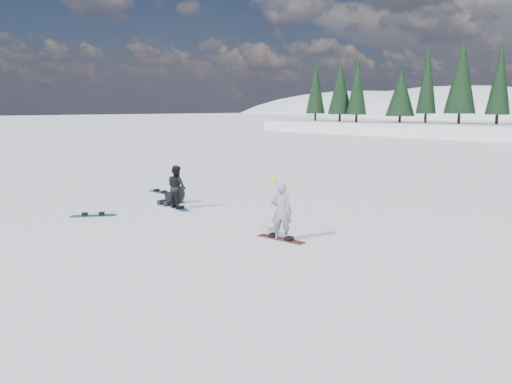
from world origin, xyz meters
TOP-DOWN VIEW (x-y plane):
  - ground at (0.00, 0.00)m, footprint 420.00×420.00m
  - snowboarder_woman at (2.98, 1.52)m, footprint 0.71×0.64m
  - snowboarder_man at (-2.71, 1.96)m, footprint 0.82×0.66m
  - seated_rider at (-3.54, 2.49)m, footprint 0.78×1.16m
  - gear_bag at (-4.24, 2.75)m, footprint 0.53×0.45m
  - snowboard_woman at (2.98, 1.52)m, footprint 1.52×0.45m
  - snowboard_man at (-2.71, 1.96)m, footprint 1.53×0.50m
  - snowboard_loose_c at (-5.98, 3.34)m, footprint 1.51×0.31m
  - snowboard_loose_a at (-3.55, -0.92)m, footprint 1.07×1.40m

SIDE VIEW (x-z plane):
  - ground at x=0.00m, z-range 0.00..0.00m
  - snowboard_woman at x=2.98m, z-range 0.00..0.03m
  - snowboard_man at x=-2.71m, z-range 0.00..0.03m
  - snowboard_loose_c at x=-5.98m, z-range 0.00..0.03m
  - snowboard_loose_a at x=-3.55m, z-range 0.00..0.03m
  - gear_bag at x=-4.24m, z-range 0.00..0.30m
  - seated_rider at x=-3.54m, z-range -0.11..0.81m
  - snowboarder_man at x=-2.71m, z-range 0.00..1.60m
  - snowboarder_woman at x=2.98m, z-range -0.06..1.72m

